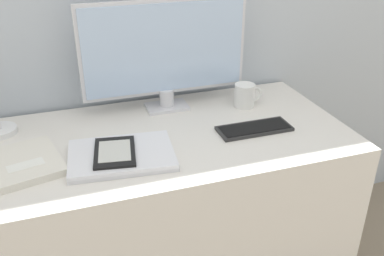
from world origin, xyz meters
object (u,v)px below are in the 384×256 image
object	(u,v)px
ereader	(115,152)
coffee_mug	(245,95)
laptop	(122,155)
monitor	(165,52)
notebook	(26,162)
keyboard	(254,128)

from	to	relation	value
ereader	coffee_mug	distance (m)	0.63
laptop	ereader	distance (m)	0.03
monitor	ereader	world-z (taller)	monitor
laptop	notebook	xyz separation A→B (m)	(-0.29, 0.05, -0.00)
ereader	monitor	bearing A→B (deg)	51.81
keyboard	coffee_mug	bearing A→B (deg)	74.63
laptop	coffee_mug	distance (m)	0.61
monitor	ereader	xyz separation A→B (m)	(-0.27, -0.34, -0.20)
keyboard	notebook	bearing A→B (deg)	179.25
monitor	ereader	size ratio (longest dim) A/B	3.14
monitor	notebook	world-z (taller)	monitor
keyboard	laptop	xyz separation A→B (m)	(-0.50, -0.04, 0.01)
monitor	laptop	bearing A→B (deg)	-126.06
keyboard	coffee_mug	distance (m)	0.22
monitor	keyboard	xyz separation A→B (m)	(0.25, -0.29, -0.23)
notebook	ereader	bearing A→B (deg)	-11.49
keyboard	ereader	distance (m)	0.52
keyboard	notebook	distance (m)	0.79
laptop	coffee_mug	xyz separation A→B (m)	(0.55, 0.25, 0.04)
monitor	laptop	world-z (taller)	monitor
ereader	notebook	distance (m)	0.28
ereader	laptop	bearing A→B (deg)	4.45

